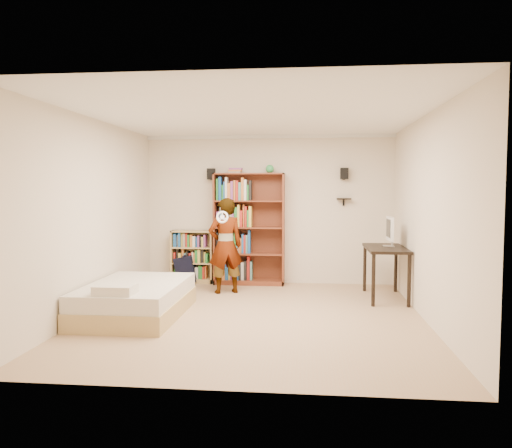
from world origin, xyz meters
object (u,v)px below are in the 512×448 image
Objects in this scene: low_bookshelf at (192,257)px; computer_desk at (385,273)px; tall_bookshelf at (249,229)px; daybed at (136,295)px; person at (225,246)px.

low_bookshelf is 3.49m from computer_desk.
computer_desk is (2.27, -0.98, -0.60)m from tall_bookshelf.
computer_desk is at bearing 22.20° from daybed.
tall_bookshelf is at bearing -2.20° from low_bookshelf.
person is at bearing 59.04° from daybed.
low_bookshelf is (-1.06, 0.04, -0.52)m from tall_bookshelf.
person is at bearing -110.28° from tall_bookshelf.
tall_bookshelf is 1.18m from low_bookshelf.
tall_bookshelf is at bearing 62.40° from daybed.
person is at bearing -48.45° from low_bookshelf.
low_bookshelf is 0.61× the size of person.
daybed is 1.95m from person.
daybed is at bearing 35.36° from person.
person is (0.97, 1.62, 0.51)m from daybed.
tall_bookshelf reaches higher than person.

